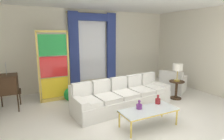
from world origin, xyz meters
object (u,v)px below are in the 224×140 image
(peacock_figurine, at_px, (72,95))
(round_side_table, at_px, (176,88))
(bottle_crystal_tall, at_px, (158,101))
(armchair_white, at_px, (173,84))
(couch_white_long, at_px, (122,97))
(stained_glass_divider, at_px, (54,68))
(table_lamp_brass, at_px, (178,68))
(bottle_blue_decanter, at_px, (139,106))
(coffee_table, at_px, (149,111))
(vintage_tv, at_px, (8,84))

(peacock_figurine, height_order, round_side_table, round_side_table)
(bottle_crystal_tall, relative_size, armchair_white, 0.21)
(armchair_white, relative_size, peacock_figurine, 1.85)
(peacock_figurine, bearing_deg, couch_white_long, -42.52)
(stained_glass_divider, distance_m, peacock_figurine, 0.99)
(table_lamp_brass, bearing_deg, round_side_table, -90.00)
(bottle_blue_decanter, height_order, bottle_crystal_tall, bottle_crystal_tall)
(coffee_table, relative_size, vintage_tv, 0.99)
(coffee_table, xyz_separation_m, round_side_table, (1.97, 1.09, -0.02))
(round_side_table, height_order, table_lamp_brass, table_lamp_brass)
(vintage_tv, distance_m, stained_glass_divider, 1.33)
(peacock_figurine, xyz_separation_m, table_lamp_brass, (3.14, -1.27, 0.81))
(couch_white_long, bearing_deg, round_side_table, -5.27)
(stained_glass_divider, relative_size, peacock_figurine, 3.67)
(coffee_table, bearing_deg, round_side_table, 29.09)
(bottle_crystal_tall, xyz_separation_m, armchair_white, (2.00, 1.53, -0.20))
(coffee_table, height_order, vintage_tv, vintage_tv)
(coffee_table, bearing_deg, table_lamp_brass, 29.09)
(bottle_crystal_tall, bearing_deg, couch_white_long, 110.54)
(couch_white_long, xyz_separation_m, stained_glass_divider, (-1.62, 1.39, 0.75))
(vintage_tv, bearing_deg, couch_white_long, -23.44)
(coffee_table, distance_m, peacock_figurine, 2.64)
(bottle_crystal_tall, bearing_deg, table_lamp_brass, 30.35)
(coffee_table, height_order, armchair_white, armchair_white)
(stained_glass_divider, bearing_deg, bottle_blue_decanter, -60.44)
(bottle_crystal_tall, xyz_separation_m, round_side_table, (1.55, 0.91, -0.13))
(round_side_table, bearing_deg, stained_glass_divider, 156.33)
(coffee_table, relative_size, stained_glass_divider, 0.61)
(couch_white_long, xyz_separation_m, bottle_crystal_tall, (0.41, -1.09, 0.18))
(vintage_tv, height_order, stained_glass_divider, stained_glass_divider)
(couch_white_long, xyz_separation_m, round_side_table, (1.96, -0.18, 0.05))
(vintage_tv, distance_m, table_lamp_brass, 5.07)
(armchair_white, bearing_deg, round_side_table, -125.80)
(coffee_table, xyz_separation_m, table_lamp_brass, (1.97, 1.09, 0.66))
(bottle_blue_decanter, height_order, stained_glass_divider, stained_glass_divider)
(bottle_blue_decanter, distance_m, peacock_figurine, 2.46)
(table_lamp_brass, bearing_deg, coffee_table, -150.91)
(coffee_table, height_order, bottle_crystal_tall, bottle_crystal_tall)
(couch_white_long, distance_m, table_lamp_brass, 2.09)
(coffee_table, relative_size, round_side_table, 2.24)
(round_side_table, bearing_deg, table_lamp_brass, 90.00)
(bottle_blue_decanter, height_order, vintage_tv, vintage_tv)
(couch_white_long, bearing_deg, vintage_tv, 156.56)
(coffee_table, distance_m, bottle_crystal_tall, 0.47)
(table_lamp_brass, bearing_deg, bottle_blue_decanter, -155.78)
(bottle_crystal_tall, bearing_deg, round_side_table, 30.35)
(peacock_figurine, bearing_deg, stained_glass_divider, 145.32)
(coffee_table, relative_size, bottle_crystal_tall, 5.77)
(bottle_blue_decanter, bearing_deg, couch_white_long, 80.86)
(coffee_table, bearing_deg, stained_glass_divider, 121.15)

